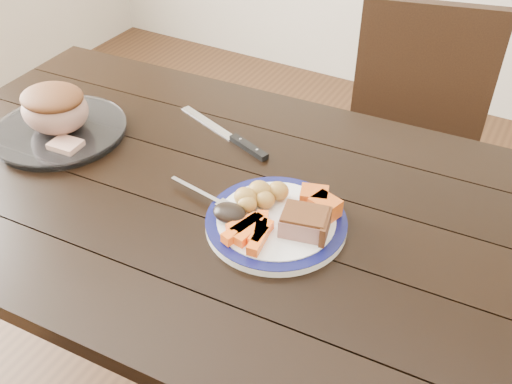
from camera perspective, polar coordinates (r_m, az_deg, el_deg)
The scene contains 14 objects.
dining_table at distance 1.29m, azimuth -2.68°, elevation -3.40°, with size 1.65×0.99×0.75m.
chair_far at distance 1.86m, azimuth 15.32°, elevation 4.73°, with size 0.51×0.52×0.93m.
dinner_plate at distance 1.14m, azimuth 2.02°, elevation -3.11°, with size 0.28×0.28×0.02m, color white.
plate_rim at distance 1.14m, azimuth 2.03°, elevation -2.79°, with size 0.28×0.28×0.02m, color #0D1045.
serving_platter at distance 1.49m, azimuth -18.95°, elevation 5.70°, with size 0.31×0.31×0.02m, color white.
pork_slice at distance 1.10m, azimuth 4.85°, elevation -3.08°, with size 0.09×0.07×0.04m, color #A87166.
roasted_potatoes at distance 1.16m, azimuth 0.32°, elevation -0.36°, with size 0.09×0.10×0.04m.
carrot_batons at distance 1.09m, azimuth -0.49°, elevation -3.88°, with size 0.09×0.11×0.02m.
pumpkin_wedges at distance 1.15m, azimuth 6.36°, elevation -1.04°, with size 0.10×0.08×0.04m.
dark_mushroom at distance 1.12m, azimuth -2.63°, elevation -2.11°, with size 0.07×0.05×0.03m, color black.
fork at distance 1.19m, azimuth -4.83°, elevation -0.47°, with size 0.18×0.05×0.00m.
roast_joint at distance 1.46m, azimuth -19.46°, elevation 7.76°, with size 0.17×0.14×0.11m, color tan.
cut_slice at distance 1.40m, azimuth -18.48°, elevation 4.44°, with size 0.07×0.06×0.02m, color tan.
carving_knife at distance 1.38m, azimuth -1.81°, elevation 5.15°, with size 0.31×0.13×0.01m.
Camera 1 is at (0.52, -0.80, 1.52)m, focal length 40.00 mm.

